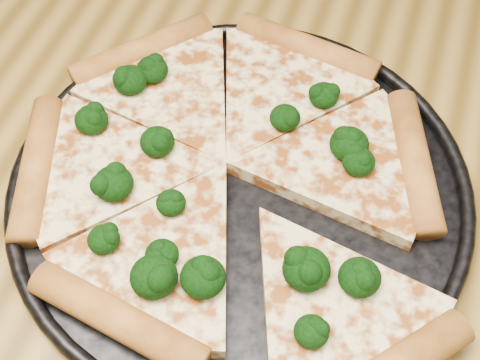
% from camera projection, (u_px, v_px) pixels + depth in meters
% --- Properties ---
extents(dining_table, '(1.20, 0.90, 0.75)m').
position_uv_depth(dining_table, '(219.00, 203.00, 0.67)').
color(dining_table, olive).
rests_on(dining_table, ground).
extents(pizza_pan, '(0.39, 0.39, 0.02)m').
position_uv_depth(pizza_pan, '(240.00, 186.00, 0.56)').
color(pizza_pan, black).
rests_on(pizza_pan, dining_table).
extents(pizza, '(0.41, 0.39, 0.03)m').
position_uv_depth(pizza, '(232.00, 172.00, 0.56)').
color(pizza, '#F5DC96').
rests_on(pizza, pizza_pan).
extents(broccoli_florets, '(0.28, 0.25, 0.03)m').
position_uv_depth(broccoli_florets, '(220.00, 190.00, 0.53)').
color(broccoli_florets, black).
rests_on(broccoli_florets, pizza).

